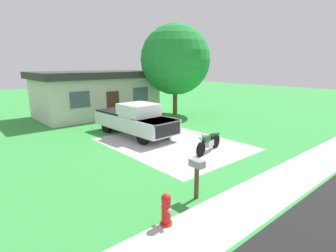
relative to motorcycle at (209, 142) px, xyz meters
name	(u,v)px	position (x,y,z in m)	size (l,w,h in m)	color
ground_plane	(173,144)	(-0.38, 2.08, -0.47)	(80.00, 80.00, 0.00)	green
driveway_pad	(173,144)	(-0.38, 2.08, -0.47)	(5.66, 7.41, 0.01)	#AFAFAF
sidewalk_strip	(285,180)	(-0.38, -3.92, -0.47)	(36.00, 1.80, 0.01)	#B8B8B2
motorcycle	(209,142)	(0.00, 0.00, 0.00)	(2.17, 0.87, 1.09)	black
pickup_truck	(134,119)	(-0.89, 4.91, 0.48)	(2.29, 5.72, 1.90)	black
fire_hydrant	(166,209)	(-5.34, -3.16, -0.05)	(0.32, 0.40, 0.87)	red
mailbox	(197,169)	(-3.73, -2.71, 0.51)	(0.26, 0.48, 1.26)	#4C3823
shade_tree	(175,60)	(5.29, 8.13, 3.92)	(5.50, 5.50, 7.15)	brown
neighbor_house	(97,93)	(0.49, 12.27, 1.32)	(9.60, 5.60, 3.50)	beige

